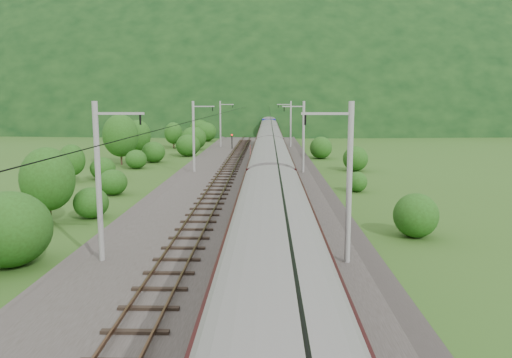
{
  "coord_description": "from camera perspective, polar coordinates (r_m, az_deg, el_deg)",
  "views": [
    {
      "loc": [
        2.2,
        -24.19,
        8.3
      ],
      "look_at": [
        1.33,
        12.16,
        2.6
      ],
      "focal_mm": 35.0,
      "sensor_mm": 36.0,
      "label": 1
    }
  ],
  "objects": [
    {
      "name": "ground",
      "position": [
        25.67,
        -3.68,
        -9.97
      ],
      "size": [
        600.0,
        600.0,
        0.0
      ],
      "primitive_type": "plane",
      "color": "#305019",
      "rests_on": "ground"
    },
    {
      "name": "railbed",
      "position": [
        35.22,
        -2.26,
        -4.48
      ],
      "size": [
        14.0,
        220.0,
        0.3
      ],
      "primitive_type": "cube",
      "color": "#38332D",
      "rests_on": "ground"
    },
    {
      "name": "track_left",
      "position": [
        35.4,
        -6.15,
        -4.09
      ],
      "size": [
        2.4,
        220.0,
        0.27
      ],
      "color": "brown",
      "rests_on": "railbed"
    },
    {
      "name": "track_right",
      "position": [
        35.1,
        1.66,
        -4.15
      ],
      "size": [
        2.4,
        220.0,
        0.27
      ],
      "color": "brown",
      "rests_on": "railbed"
    },
    {
      "name": "catenary_left",
      "position": [
        56.93,
        -7.07,
        5.02
      ],
      "size": [
        2.54,
        192.28,
        8.0
      ],
      "color": "gray",
      "rests_on": "railbed"
    },
    {
      "name": "catenary_right",
      "position": [
        56.46,
        5.37,
        5.01
      ],
      "size": [
        2.54,
        192.28,
        8.0
      ],
      "color": "gray",
      "rests_on": "railbed"
    },
    {
      "name": "overhead_wires",
      "position": [
        34.29,
        -2.33,
        6.9
      ],
      "size": [
        4.83,
        198.0,
        0.03
      ],
      "color": "black",
      "rests_on": "ground"
    },
    {
      "name": "mountain_main",
      "position": [
        284.32,
        0.93,
        7.24
      ],
      "size": [
        504.0,
        360.0,
        244.0
      ],
      "primitive_type": "ellipsoid",
      "color": "black",
      "rests_on": "ground"
    },
    {
      "name": "mountain_ridge",
      "position": [
        346.56,
        -19.43,
        7.04
      ],
      "size": [
        336.0,
        280.0,
        132.0
      ],
      "primitive_type": "ellipsoid",
      "color": "black",
      "rests_on": "ground"
    },
    {
      "name": "train",
      "position": [
        50.78,
        1.59,
        3.53
      ],
      "size": [
        2.99,
        143.96,
        5.2
      ],
      "color": "black",
      "rests_on": "ground"
    },
    {
      "name": "hazard_post_near",
      "position": [
        75.08,
        -0.65,
        3.36
      ],
      "size": [
        0.16,
        0.16,
        1.47
      ],
      "primitive_type": "cylinder",
      "color": "red",
      "rests_on": "railbed"
    },
    {
      "name": "hazard_post_far",
      "position": [
        60.46,
        -0.7,
        1.94
      ],
      "size": [
        0.14,
        0.14,
        1.33
      ],
      "primitive_type": "cylinder",
      "color": "red",
      "rests_on": "railbed"
    },
    {
      "name": "signal",
      "position": [
        84.37,
        -2.77,
        4.45
      ],
      "size": [
        0.27,
        0.27,
        2.47
      ],
      "color": "black",
      "rests_on": "railbed"
    },
    {
      "name": "vegetation_left",
      "position": [
        52.1,
        -16.07,
        2.16
      ],
      "size": [
        11.38,
        148.05,
        7.08
      ],
      "color": "#204412",
      "rests_on": "ground"
    },
    {
      "name": "vegetation_right",
      "position": [
        47.65,
        12.41,
        0.14
      ],
      "size": [
        6.51,
        106.57,
        2.88
      ],
      "color": "#204412",
      "rests_on": "ground"
    }
  ]
}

